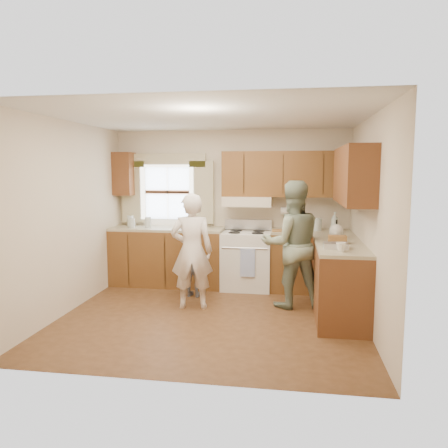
% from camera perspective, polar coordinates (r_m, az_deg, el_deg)
% --- Properties ---
extents(room, '(3.80, 3.80, 3.80)m').
position_cam_1_polar(room, '(5.42, -1.70, 0.55)').
color(room, '#4A2D16').
rests_on(room, ground).
extents(kitchen_fixtures, '(3.80, 2.25, 2.15)m').
position_cam_1_polar(kitchen_fixtures, '(6.46, 5.44, -2.09)').
color(kitchen_fixtures, '#4D2A10').
rests_on(kitchen_fixtures, ground).
extents(stove, '(0.76, 0.67, 1.07)m').
position_cam_1_polar(stove, '(6.91, 2.97, -4.61)').
color(stove, silver).
rests_on(stove, ground).
extents(woman_left, '(0.62, 0.46, 1.56)m').
position_cam_1_polar(woman_left, '(5.89, -4.24, -3.55)').
color(woman_left, silver).
rests_on(woman_left, ground).
extents(woman_right, '(0.98, 0.84, 1.73)m').
position_cam_1_polar(woman_right, '(5.99, 8.86, -2.64)').
color(woman_right, '#243B27').
rests_on(woman_right, ground).
extents(child, '(0.53, 0.29, 0.85)m').
position_cam_1_polar(child, '(6.47, -3.97, -5.79)').
color(child, slate).
rests_on(child, ground).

